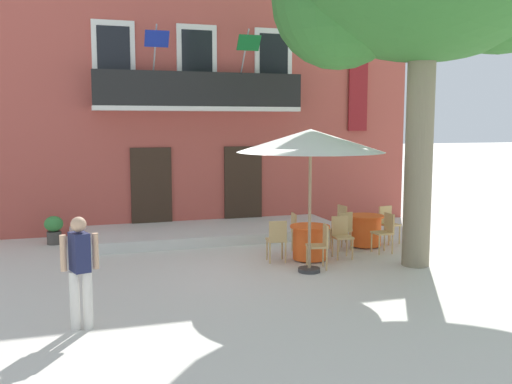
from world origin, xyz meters
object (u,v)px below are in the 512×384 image
at_px(cafe_chair_middle_0, 346,220).
at_px(cafe_chair_middle_3, 388,222).
at_px(ground_planter_left, 54,228).
at_px(cafe_chair_near_tree_2, 341,234).
at_px(cafe_umbrella, 310,141).
at_px(cafe_chair_near_tree_3, 298,230).
at_px(cafe_chair_middle_1, 343,228).
at_px(cafe_table_near_tree, 310,242).
at_px(cafe_chair_near_tree_1, 321,243).
at_px(cafe_chair_near_tree_0, 277,238).
at_px(cafe_table_middle, 366,230).
at_px(cafe_chair_middle_2, 385,230).
at_px(pedestrian_near_entrance, 80,266).

xyz_separation_m(cafe_chair_middle_0, cafe_chair_middle_3, (0.90, -0.52, 0.00)).
height_order(cafe_chair_middle_3, ground_planter_left, cafe_chair_middle_3).
bearing_deg(cafe_chair_near_tree_2, cafe_chair_middle_0, 60.68).
relative_size(cafe_chair_middle_0, cafe_umbrella, 0.31).
distance_m(cafe_chair_near_tree_3, cafe_chair_middle_1, 1.08).
distance_m(cafe_table_near_tree, cafe_chair_middle_3, 2.77).
bearing_deg(cafe_chair_near_tree_1, cafe_chair_middle_1, 49.75).
xyz_separation_m(cafe_table_near_tree, cafe_chair_near_tree_0, (-0.75, 0.02, 0.14)).
height_order(cafe_chair_near_tree_0, cafe_chair_near_tree_1, same).
relative_size(cafe_umbrella, ground_planter_left, 4.16).
distance_m(cafe_table_near_tree, cafe_table_middle, 2.02).
height_order(cafe_chair_near_tree_0, cafe_umbrella, cafe_umbrella).
height_order(cafe_table_near_tree, cafe_chair_middle_3, cafe_chair_middle_3).
height_order(cafe_chair_near_tree_3, cafe_chair_middle_3, same).
xyz_separation_m(cafe_table_near_tree, cafe_chair_middle_2, (1.91, 0.12, 0.14)).
bearing_deg(cafe_chair_middle_3, cafe_table_near_tree, -157.01).
height_order(cafe_chair_near_tree_2, cafe_umbrella, cafe_umbrella).
height_order(cafe_chair_middle_0, ground_planter_left, cafe_chair_middle_0).
bearing_deg(cafe_chair_middle_2, cafe_chair_near_tree_1, -156.44).
bearing_deg(cafe_umbrella, cafe_chair_near_tree_0, 110.03).
bearing_deg(cafe_chair_middle_0, pedestrian_near_entrance, -145.07).
relative_size(cafe_table_middle, pedestrian_near_entrance, 0.52).
height_order(cafe_chair_middle_0, cafe_chair_middle_2, same).
distance_m(cafe_chair_near_tree_2, cafe_chair_middle_3, 2.08).
relative_size(cafe_table_near_tree, pedestrian_near_entrance, 0.52).
bearing_deg(cafe_chair_near_tree_1, cafe_chair_near_tree_2, 42.20).
xyz_separation_m(cafe_chair_near_tree_0, cafe_chair_near_tree_1, (0.67, -0.77, 0.00)).
relative_size(cafe_chair_near_tree_3, ground_planter_left, 1.31).
xyz_separation_m(cafe_chair_middle_0, cafe_umbrella, (-2.06, -2.53, 2.08)).
distance_m(cafe_table_middle, cafe_chair_middle_1, 0.77).
bearing_deg(cafe_chair_middle_3, cafe_chair_near_tree_1, -145.17).
relative_size(cafe_table_middle, cafe_umbrella, 0.30).
distance_m(cafe_chair_middle_2, cafe_umbrella, 3.29).
xyz_separation_m(cafe_chair_near_tree_0, cafe_umbrella, (0.35, -0.95, 2.08)).
height_order(cafe_chair_middle_1, ground_planter_left, cafe_chair_middle_1).
bearing_deg(cafe_table_near_tree, cafe_chair_near_tree_3, 88.05).
xyz_separation_m(cafe_table_near_tree, cafe_chair_near_tree_2, (0.75, 0.01, 0.14)).
bearing_deg(cafe_chair_near_tree_0, cafe_umbrella, -69.97).
xyz_separation_m(cafe_chair_middle_3, pedestrian_near_entrance, (-7.33, -3.97, 0.40)).
bearing_deg(cafe_chair_near_tree_3, cafe_chair_middle_1, -5.61).
relative_size(cafe_chair_near_tree_0, cafe_chair_near_tree_1, 1.00).
distance_m(cafe_chair_near_tree_0, cafe_table_middle, 2.71).
bearing_deg(cafe_table_near_tree, cafe_chair_near_tree_2, 0.80).
distance_m(cafe_chair_near_tree_0, cafe_chair_near_tree_1, 1.02).
bearing_deg(cafe_chair_middle_2, cafe_chair_middle_1, 147.09).
xyz_separation_m(cafe_chair_near_tree_0, cafe_chair_middle_1, (1.85, 0.63, 0.00)).
distance_m(cafe_chair_near_tree_1, cafe_chair_middle_0, 2.92).
relative_size(cafe_chair_near_tree_2, cafe_chair_middle_2, 1.00).
height_order(cafe_chair_near_tree_2, cafe_chair_near_tree_3, same).
height_order(cafe_chair_middle_2, ground_planter_left, cafe_chair_middle_2).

